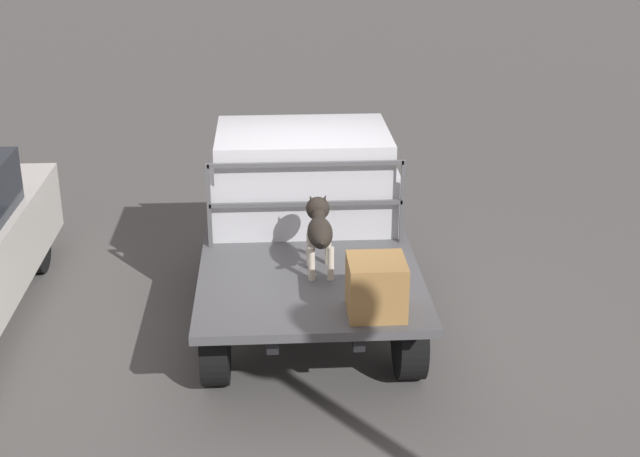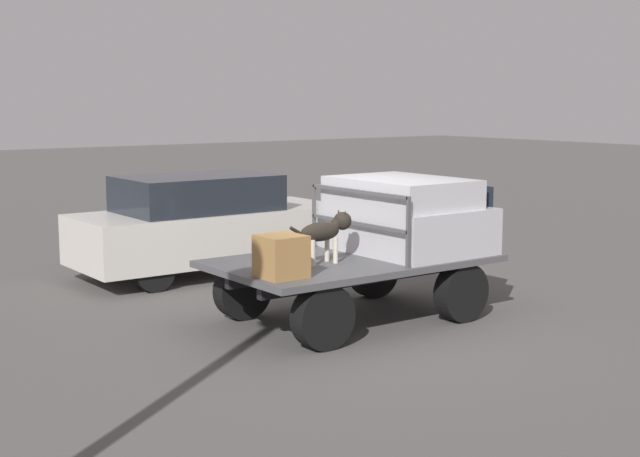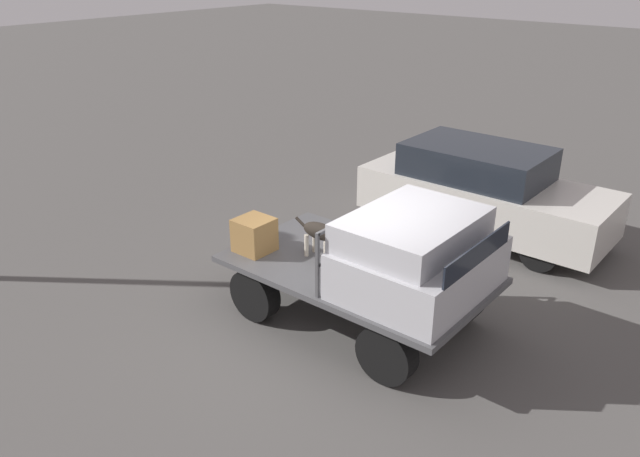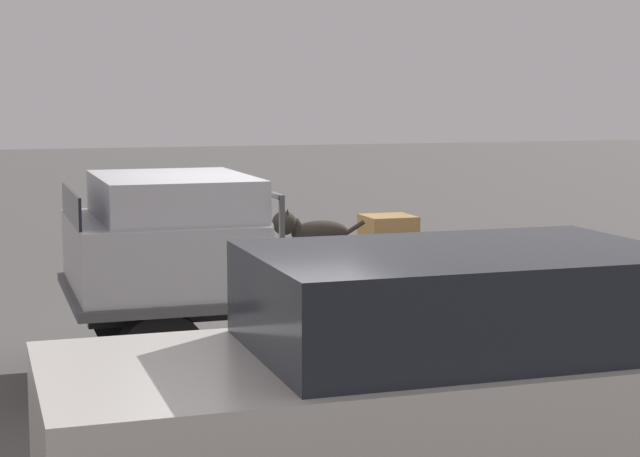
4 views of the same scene
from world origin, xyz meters
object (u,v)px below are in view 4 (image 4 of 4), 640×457
object	(u,v)px
dog	(309,232)
parked_sedan	(433,387)
cargo_crate	(388,240)
flatbed_truck	(264,304)

from	to	relation	value
dog	parked_sedan	world-z (taller)	parked_sedan
dog	cargo_crate	bearing A→B (deg)	-141.06
parked_sedan	cargo_crate	bearing A→B (deg)	-114.06
flatbed_truck	dog	size ratio (longest dim) A/B	3.71
cargo_crate	parked_sedan	size ratio (longest dim) A/B	0.11
dog	parked_sedan	bearing A→B (deg)	98.42
dog	cargo_crate	distance (m)	1.04
flatbed_truck	parked_sedan	xyz separation A→B (m)	(-0.01, 3.69, 0.22)
parked_sedan	flatbed_truck	bearing A→B (deg)	-95.71
dog	cargo_crate	size ratio (longest dim) A/B	1.96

